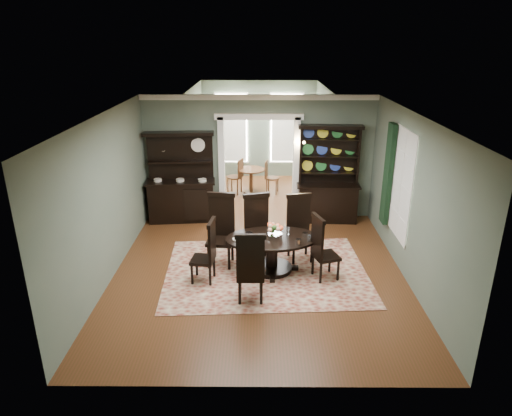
% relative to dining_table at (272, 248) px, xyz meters
% --- Properties ---
extents(room, '(5.51, 6.01, 3.01)m').
position_rel_dining_table_xyz_m(room, '(-0.26, -0.10, 1.09)').
color(room, '#5F2E19').
rests_on(room, ground).
extents(parlor, '(3.51, 3.50, 3.01)m').
position_rel_dining_table_xyz_m(parlor, '(-0.26, 5.39, 1.03)').
color(parlor, '#5F2E19').
rests_on(parlor, ground).
extents(doorway_trim, '(2.08, 0.25, 2.57)m').
position_rel_dining_table_xyz_m(doorway_trim, '(-0.26, 2.85, 1.13)').
color(doorway_trim, white).
rests_on(doorway_trim, floor).
extents(right_window, '(0.15, 1.47, 2.12)m').
position_rel_dining_table_xyz_m(right_window, '(2.44, 0.78, 1.12)').
color(right_window, white).
rests_on(right_window, wall_right).
extents(wall_sconce, '(0.27, 0.21, 0.21)m').
position_rel_dining_table_xyz_m(wall_sconce, '(0.69, 2.70, 1.40)').
color(wall_sconce, '#AF762E').
rests_on(wall_sconce, back_wall_right).
extents(rug, '(3.97, 3.05, 0.01)m').
position_rel_dining_table_xyz_m(rug, '(-0.11, -0.06, -0.48)').
color(rug, maroon).
rests_on(rug, floor).
extents(dining_table, '(1.87, 1.79, 0.70)m').
position_rel_dining_table_xyz_m(dining_table, '(0.00, 0.00, 0.00)').
color(dining_table, black).
rests_on(dining_table, rug).
extents(centerpiece, '(1.49, 0.96, 0.24)m').
position_rel_dining_table_xyz_m(centerpiece, '(0.04, 0.06, 0.28)').
color(centerpiece, silver).
rests_on(centerpiece, dining_table).
extents(chair_far_left, '(0.58, 0.56, 1.44)m').
position_rel_dining_table_xyz_m(chair_far_left, '(-0.99, 0.35, 0.27)').
color(chair_far_left, black).
rests_on(chair_far_left, rug).
extents(chair_far_mid, '(0.63, 0.61, 1.39)m').
position_rel_dining_table_xyz_m(chair_far_mid, '(-0.28, 0.44, 0.25)').
color(chair_far_mid, black).
rests_on(chair_far_mid, rug).
extents(chair_far_right, '(0.58, 0.56, 1.34)m').
position_rel_dining_table_xyz_m(chair_far_right, '(0.56, 0.57, 0.22)').
color(chair_far_right, black).
rests_on(chair_far_right, rug).
extents(chair_end_left, '(0.48, 0.50, 1.21)m').
position_rel_dining_table_xyz_m(chair_end_left, '(-1.17, -0.42, 0.15)').
color(chair_end_left, black).
rests_on(chair_end_left, rug).
extents(chair_end_right, '(0.56, 0.58, 1.26)m').
position_rel_dining_table_xyz_m(chair_end_right, '(0.89, -0.32, 0.18)').
color(chair_end_right, black).
rests_on(chair_end_right, rug).
extents(chair_near, '(0.51, 0.47, 1.31)m').
position_rel_dining_table_xyz_m(chair_near, '(-0.39, -1.14, 0.20)').
color(chair_near, black).
rests_on(chair_near, rug).
extents(sideboard, '(1.69, 0.73, 2.17)m').
position_rel_dining_table_xyz_m(sideboard, '(-2.13, 2.60, 0.27)').
color(sideboard, black).
rests_on(sideboard, floor).
extents(welsh_dresser, '(1.52, 0.60, 2.33)m').
position_rel_dining_table_xyz_m(welsh_dresser, '(1.41, 2.60, 0.36)').
color(welsh_dresser, black).
rests_on(welsh_dresser, floor).
extents(parlor_table, '(0.78, 0.78, 0.72)m').
position_rel_dining_table_xyz_m(parlor_table, '(-0.48, 4.61, -0.01)').
color(parlor_table, '#543118').
rests_on(parlor_table, parlor_floor).
extents(parlor_chair_left, '(0.47, 0.46, 1.01)m').
position_rel_dining_table_xyz_m(parlor_chair_left, '(-0.88, 4.59, 0.06)').
color(parlor_chair_left, '#543118').
rests_on(parlor_chair_left, parlor_floor).
extents(parlor_chair_right, '(0.42, 0.41, 0.94)m').
position_rel_dining_table_xyz_m(parlor_chair_right, '(0.07, 4.66, 0.02)').
color(parlor_chair_right, '#543118').
rests_on(parlor_chair_right, parlor_floor).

